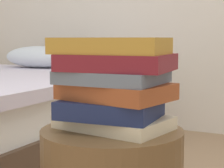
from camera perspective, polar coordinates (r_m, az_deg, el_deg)
The scene contains 6 objects.
book_cream at distance 1.02m, azimuth 0.11°, elevation -5.45°, with size 0.27×0.18×0.03m, color beige.
book_navy at distance 0.99m, azimuth -0.28°, elevation -3.52°, with size 0.23×0.18×0.04m, color #19234C.
book_rust at distance 0.99m, azimuth 0.60°, elevation -1.03°, with size 0.25×0.18×0.04m, color #994723.
book_slate at distance 0.99m, azimuth -0.05°, elevation 1.07°, with size 0.24×0.20×0.03m, color slate.
book_maroon at distance 0.98m, azimuth 0.77°, elevation 3.12°, with size 0.26×0.20×0.04m, color maroon.
book_ochre at distance 0.98m, azimuth -0.17°, elevation 5.45°, with size 0.27×0.16×0.04m, color #B7842D.
Camera 1 is at (0.45, -0.88, 0.68)m, focal length 64.31 mm.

